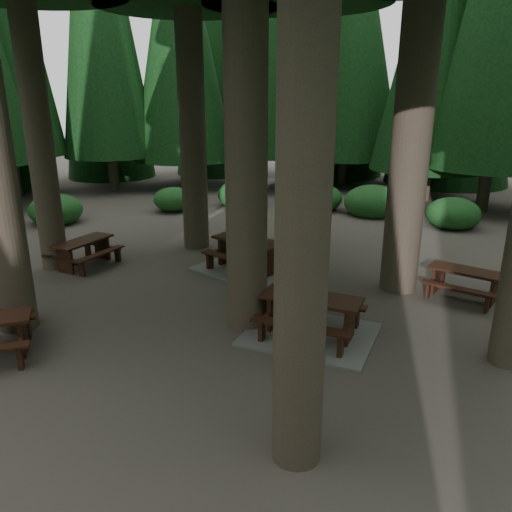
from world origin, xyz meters
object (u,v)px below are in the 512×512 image
Objects in this scene: picnic_table_b at (84,249)px; picnic_table_c at (248,259)px; picnic_table_d at (465,279)px; picnic_table_a at (311,322)px.

picnic_table_b is 0.77× the size of picnic_table_c.
picnic_table_c reaches higher than picnic_table_d.
picnic_table_c is at bearing 131.86° from picnic_table_a.
picnic_table_c reaches higher than picnic_table_b.
picnic_table_a is 1.75× the size of picnic_table_d.
picnic_table_a is 7.41m from picnic_table_b.
picnic_table_d is at bearing 50.61° from picnic_table_a.
picnic_table_a is at bearing -115.87° from picnic_table_d.
picnic_table_b is (-7.40, -0.49, 0.20)m from picnic_table_a.
picnic_table_b is at bearing -144.43° from picnic_table_c.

